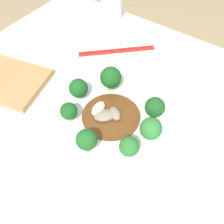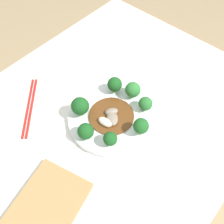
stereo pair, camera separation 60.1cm
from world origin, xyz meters
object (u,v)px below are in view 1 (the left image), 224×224
broccoli_southwest (69,111)px  broccoli_east (151,129)px  cutting_board (6,80)px  broccoli_northeast (155,107)px  broccoli_west (78,88)px  drinking_glass (112,2)px  plate (112,120)px  stirfry_center (109,115)px  chopsticks (117,51)px  broccoli_south (87,140)px  broccoli_southeast (129,147)px  broccoli_northwest (111,78)px

broccoli_southwest → broccoli_east: (0.18, 0.07, 0.00)m
cutting_board → broccoli_northeast: bearing=16.3°
broccoli_west → drinking_glass: size_ratio=0.46×
plate → stirfry_center: (-0.01, -0.00, 0.02)m
broccoli_west → broccoli_northeast: (0.19, 0.05, 0.00)m
chopsticks → plate: bearing=-58.1°
broccoli_southwest → broccoli_northeast: broccoli_northeast is taller
broccoli_south → chopsticks: broccoli_south is taller
broccoli_east → broccoli_west: size_ratio=1.06×
broccoli_northeast → broccoli_south: bearing=-113.8°
broccoli_east → broccoli_northeast: 0.06m
broccoli_south → broccoli_northeast: bearing=66.2°
cutting_board → plate: bearing=10.1°
broccoli_northeast → cutting_board: size_ratio=0.24×
broccoli_south → broccoli_southeast: bearing=28.4°
stirfry_center → drinking_glass: (-0.26, 0.39, 0.03)m
plate → broccoli_south: broccoli_south is taller
broccoli_east → broccoli_west: bearing=178.6°
broccoli_southeast → broccoli_northwest: size_ratio=0.77×
stirfry_center → drinking_glass: bearing=124.2°
broccoli_southwest → broccoli_northeast: (0.16, 0.12, 0.00)m
cutting_board → broccoli_northwest: bearing=27.3°
stirfry_center → broccoli_southeast: bearing=-32.0°
stirfry_center → cutting_board: 0.32m
broccoli_southeast → broccoli_east: (0.02, 0.06, 0.00)m
broccoli_west → broccoli_northwest: size_ratio=0.82×
broccoli_southeast → chopsticks: bearing=128.3°
broccoli_southeast → chopsticks: 0.38m
plate → broccoli_southeast: 0.11m
plate → broccoli_northwest: bearing=126.8°
drinking_glass → chopsticks: 0.20m
broccoli_east → chopsticks: broccoli_east is taller
broccoli_southwest → stirfry_center: 0.10m
plate → broccoli_west: size_ratio=4.92×
broccoli_southeast → broccoli_northeast: (-0.01, 0.12, 0.00)m
broccoli_northwest → chopsticks: size_ratio=0.36×
broccoli_east → broccoli_northwest: broccoli_northwest is taller
broccoli_southeast → broccoli_west: size_ratio=0.93×
broccoli_northwest → stirfry_center: size_ratio=0.47×
cutting_board → stirfry_center: bearing=10.0°
plate → broccoli_northwest: broccoli_northwest is taller
broccoli_southwest → broccoli_south: broccoli_south is taller
broccoli_southeast → cutting_board: size_ratio=0.21×
plate → broccoli_west: 0.12m
broccoli_northwest → drinking_glass: bearing=124.7°
broccoli_southwest → chopsticks: (-0.07, 0.30, -0.05)m
broccoli_southwest → broccoli_south: bearing=-25.7°
broccoli_south → chopsticks: 0.38m
drinking_glass → broccoli_northeast: bearing=-42.7°
broccoli_east → broccoli_west: broccoli_east is taller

